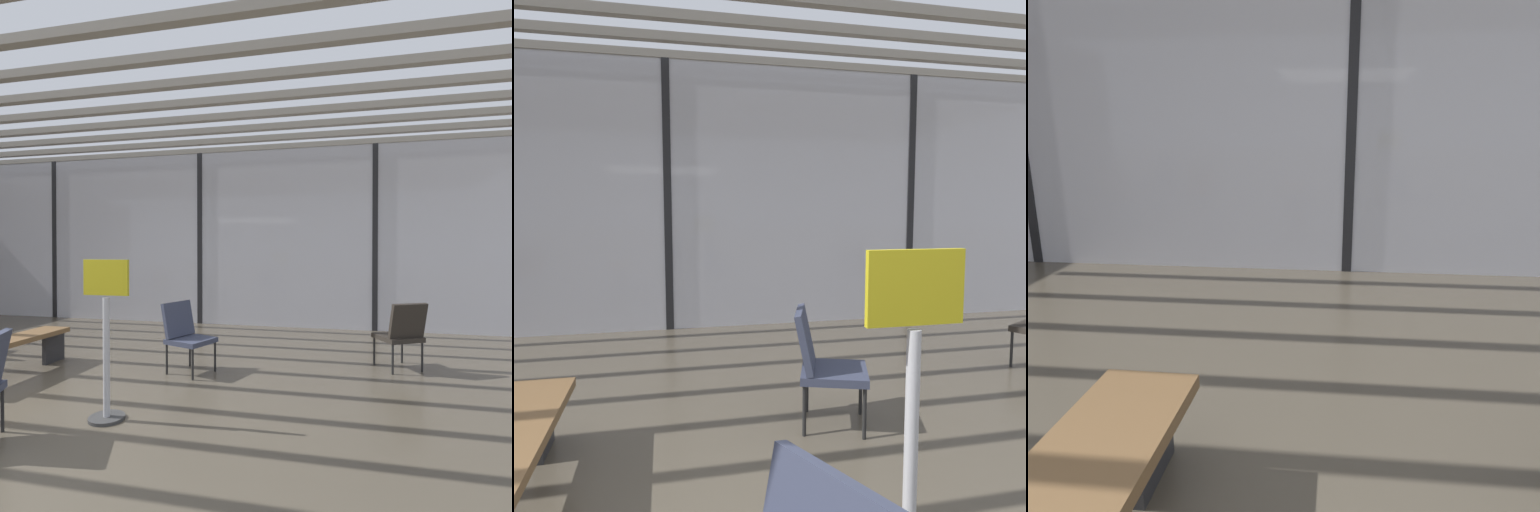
% 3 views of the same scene
% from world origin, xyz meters
% --- Properties ---
extents(glass_curtain_wall, '(14.00, 0.08, 3.53)m').
position_xyz_m(glass_curtain_wall, '(0.00, 5.20, 1.77)').
color(glass_curtain_wall, silver).
rests_on(glass_curtain_wall, ground).
extents(window_mullion_1, '(0.10, 0.12, 3.53)m').
position_xyz_m(window_mullion_1, '(0.00, 5.20, 1.77)').
color(window_mullion_1, black).
rests_on(window_mullion_1, ground).
extents(window_mullion_2, '(0.10, 0.12, 3.53)m').
position_xyz_m(window_mullion_2, '(3.50, 5.20, 1.77)').
color(window_mullion_2, black).
rests_on(window_mullion_2, ground).
extents(parked_airplane, '(12.86, 3.90, 3.90)m').
position_xyz_m(parked_airplane, '(0.50, 10.61, 1.95)').
color(parked_airplane, '#B2BCD6').
rests_on(parked_airplane, ground).
extents(lounge_chair_4, '(0.66, 0.63, 0.87)m').
position_xyz_m(lounge_chair_4, '(1.03, 1.95, 0.49)').
color(lounge_chair_4, '#33384C').
rests_on(lounge_chair_4, ground).
extents(info_sign, '(0.44, 0.32, 1.44)m').
position_xyz_m(info_sign, '(0.91, 0.43, 0.68)').
color(info_sign, '#333333').
rests_on(info_sign, ground).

